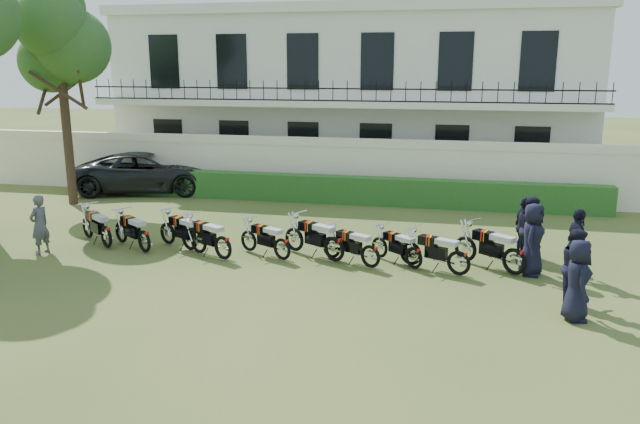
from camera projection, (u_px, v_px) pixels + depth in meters
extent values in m
plane|color=#2E441B|center=(269.00, 260.00, 16.34)|extent=(100.00, 100.00, 0.00)
cube|color=#F1E7CA|center=(329.00, 172.00, 23.71)|extent=(30.00, 0.30, 2.00)
cube|color=#F1E7CA|center=(329.00, 142.00, 23.44)|extent=(30.00, 0.35, 0.30)
cube|color=#1E4F1C|center=(352.00, 190.00, 22.86)|extent=(18.00, 0.60, 1.00)
cube|color=silver|center=(355.00, 97.00, 28.84)|extent=(20.00, 8.00, 7.00)
cube|color=silver|center=(356.00, 14.00, 27.98)|extent=(20.40, 8.40, 0.40)
cube|color=silver|center=(336.00, 104.00, 24.37)|extent=(20.00, 1.40, 0.25)
cube|color=black|center=(333.00, 89.00, 23.61)|extent=(20.00, 0.05, 0.05)
cube|color=black|center=(333.00, 101.00, 23.72)|extent=(20.00, 0.05, 0.05)
cube|color=black|center=(169.00, 145.00, 27.03)|extent=(1.30, 0.12, 2.20)
cube|color=black|center=(164.00, 62.00, 26.22)|extent=(1.30, 0.12, 2.20)
cube|color=black|center=(235.00, 146.00, 26.41)|extent=(1.30, 0.12, 2.20)
cube|color=black|center=(232.00, 62.00, 25.60)|extent=(1.30, 0.12, 2.20)
cube|color=black|center=(303.00, 148.00, 25.80)|extent=(1.30, 0.12, 2.20)
cube|color=black|center=(303.00, 62.00, 24.99)|extent=(1.30, 0.12, 2.20)
cube|color=black|center=(375.00, 151.00, 25.19)|extent=(1.30, 0.12, 2.20)
cube|color=black|center=(377.00, 62.00, 24.37)|extent=(1.30, 0.12, 2.20)
cube|color=black|center=(451.00, 153.00, 24.57)|extent=(1.30, 0.12, 2.20)
cube|color=black|center=(456.00, 62.00, 23.76)|extent=(1.30, 0.12, 2.20)
cube|color=black|center=(531.00, 155.00, 23.96)|extent=(1.30, 0.12, 2.20)
cube|color=black|center=(538.00, 61.00, 23.15)|extent=(1.30, 0.12, 2.20)
cylinder|color=#473323|center=(67.00, 132.00, 22.32)|extent=(0.32, 0.32, 5.25)
sphere|color=#235421|center=(73.00, 46.00, 21.74)|extent=(2.60, 2.60, 2.60)
sphere|color=#235421|center=(50.00, 61.00, 22.16)|extent=(2.20, 2.20, 2.20)
sphere|color=#235421|center=(50.00, 22.00, 20.96)|extent=(2.40, 2.40, 2.40)
sphere|color=#235421|center=(55.00, 7.00, 21.33)|extent=(2.00, 2.00, 2.00)
torus|color=black|center=(117.00, 243.00, 16.79)|extent=(0.56, 0.45, 0.63)
torus|color=black|center=(97.00, 233.00, 17.78)|extent=(0.56, 0.45, 0.63)
cube|color=black|center=(107.00, 233.00, 17.21)|extent=(0.57, 0.49, 0.31)
cube|color=black|center=(103.00, 221.00, 17.32)|extent=(0.54, 0.50, 0.23)
cube|color=red|center=(103.00, 221.00, 17.32)|extent=(0.16, 0.29, 0.24)
cube|color=#DC9C0B|center=(103.00, 222.00, 17.28)|extent=(0.13, 0.28, 0.24)
cube|color=#B4B4B4|center=(110.00, 224.00, 16.93)|extent=(0.61, 0.54, 0.12)
cylinder|color=silver|center=(97.00, 209.00, 17.50)|extent=(0.40, 0.52, 0.03)
torus|color=black|center=(157.00, 247.00, 16.43)|extent=(0.56, 0.42, 0.62)
torus|color=black|center=(133.00, 238.00, 17.34)|extent=(0.56, 0.42, 0.62)
cube|color=black|center=(145.00, 237.00, 16.82)|extent=(0.56, 0.46, 0.30)
cube|color=black|center=(140.00, 226.00, 16.91)|extent=(0.52, 0.47, 0.22)
cube|color=red|center=(140.00, 226.00, 16.91)|extent=(0.14, 0.28, 0.23)
cube|color=#DC9C0B|center=(141.00, 226.00, 16.87)|extent=(0.11, 0.28, 0.23)
cube|color=#B4B4B4|center=(149.00, 228.00, 16.55)|extent=(0.60, 0.51, 0.12)
cylinder|color=silver|center=(133.00, 213.00, 17.07)|extent=(0.36, 0.52, 0.03)
torus|color=black|center=(215.00, 247.00, 16.39)|extent=(0.61, 0.38, 0.63)
torus|color=black|center=(183.00, 238.00, 17.23)|extent=(0.61, 0.38, 0.63)
cube|color=black|center=(200.00, 238.00, 16.74)|extent=(0.59, 0.43, 0.31)
cube|color=black|center=(193.00, 226.00, 16.83)|extent=(0.54, 0.46, 0.23)
cube|color=red|center=(193.00, 226.00, 16.82)|extent=(0.12, 0.29, 0.24)
cube|color=#DC9C0B|center=(195.00, 226.00, 16.78)|extent=(0.09, 0.29, 0.24)
cube|color=#B4B4B4|center=(206.00, 228.00, 16.49)|extent=(0.62, 0.49, 0.12)
cylinder|color=silver|center=(185.00, 213.00, 16.96)|extent=(0.32, 0.57, 0.03)
torus|color=black|center=(241.00, 254.00, 15.85)|extent=(0.61, 0.37, 0.63)
torus|color=black|center=(206.00, 244.00, 16.68)|extent=(0.61, 0.37, 0.63)
cube|color=black|center=(224.00, 244.00, 16.19)|extent=(0.59, 0.43, 0.31)
cube|color=black|center=(218.00, 232.00, 16.28)|extent=(0.54, 0.45, 0.23)
cube|color=red|center=(218.00, 231.00, 16.27)|extent=(0.12, 0.29, 0.24)
cube|color=#DC9C0B|center=(219.00, 232.00, 16.24)|extent=(0.09, 0.28, 0.24)
cube|color=#B4B4B4|center=(231.00, 233.00, 15.95)|extent=(0.62, 0.48, 0.12)
cylinder|color=silver|center=(209.00, 218.00, 16.41)|extent=(0.31, 0.57, 0.03)
torus|color=black|center=(300.00, 255.00, 15.84)|extent=(0.56, 0.35, 0.58)
torus|color=black|center=(265.00, 246.00, 16.62)|extent=(0.56, 0.35, 0.58)
cube|color=black|center=(283.00, 245.00, 16.17)|extent=(0.55, 0.40, 0.29)
cube|color=black|center=(277.00, 234.00, 16.25)|extent=(0.50, 0.42, 0.21)
cube|color=red|center=(277.00, 234.00, 16.24)|extent=(0.11, 0.27, 0.22)
cube|color=#DC9C0B|center=(279.00, 234.00, 16.21)|extent=(0.08, 0.26, 0.22)
cube|color=#B4B4B4|center=(291.00, 236.00, 15.94)|extent=(0.57, 0.45, 0.11)
cylinder|color=silver|center=(268.00, 222.00, 16.37)|extent=(0.29, 0.52, 0.03)
torus|color=black|center=(356.00, 256.00, 15.65)|extent=(0.63, 0.40, 0.66)
torus|color=black|center=(314.00, 245.00, 16.55)|extent=(0.63, 0.40, 0.66)
cube|color=black|center=(336.00, 245.00, 16.03)|extent=(0.62, 0.46, 0.32)
cube|color=black|center=(329.00, 232.00, 16.12)|extent=(0.56, 0.48, 0.24)
cube|color=red|center=(329.00, 232.00, 16.12)|extent=(0.13, 0.30, 0.25)
cube|color=#DC9C0B|center=(330.00, 232.00, 16.07)|extent=(0.10, 0.30, 0.25)
cube|color=#B4B4B4|center=(345.00, 234.00, 15.76)|extent=(0.65, 0.51, 0.13)
cylinder|color=silver|center=(318.00, 218.00, 16.26)|extent=(0.34, 0.59, 0.03)
torus|color=black|center=(391.00, 262.00, 15.22)|extent=(0.56, 0.35, 0.59)
torus|color=black|center=(350.00, 253.00, 16.01)|extent=(0.56, 0.35, 0.59)
cube|color=black|center=(372.00, 252.00, 15.55)|extent=(0.55, 0.40, 0.29)
cube|color=black|center=(365.00, 241.00, 15.63)|extent=(0.50, 0.43, 0.21)
cube|color=red|center=(365.00, 240.00, 15.63)|extent=(0.11, 0.27, 0.22)
cube|color=#DC9C0B|center=(367.00, 241.00, 15.59)|extent=(0.08, 0.26, 0.22)
cube|color=#B4B4B4|center=(381.00, 243.00, 15.32)|extent=(0.58, 0.45, 0.12)
cylinder|color=silver|center=(355.00, 228.00, 15.75)|extent=(0.30, 0.53, 0.03)
torus|color=black|center=(432.00, 265.00, 15.11)|extent=(0.49, 0.41, 0.56)
torus|color=black|center=(396.00, 253.00, 16.00)|extent=(0.49, 0.41, 0.56)
cube|color=black|center=(415.00, 254.00, 15.49)|extent=(0.50, 0.44, 0.28)
cube|color=black|center=(409.00, 242.00, 15.59)|extent=(0.47, 0.44, 0.20)
cube|color=red|center=(409.00, 242.00, 15.59)|extent=(0.15, 0.26, 0.21)
cube|color=#DC9C0B|center=(411.00, 243.00, 15.55)|extent=(0.12, 0.25, 0.21)
cube|color=#B4B4B4|center=(423.00, 245.00, 15.24)|extent=(0.53, 0.49, 0.11)
cylinder|color=silver|center=(401.00, 230.00, 15.75)|extent=(0.36, 0.45, 0.03)
torus|color=black|center=(484.00, 269.00, 14.67)|extent=(0.60, 0.34, 0.62)
torus|color=black|center=(434.00, 259.00, 15.43)|extent=(0.60, 0.34, 0.62)
cube|color=black|center=(461.00, 259.00, 14.99)|extent=(0.58, 0.40, 0.30)
cube|color=black|center=(452.00, 246.00, 15.06)|extent=(0.52, 0.43, 0.22)
cube|color=red|center=(453.00, 246.00, 15.06)|extent=(0.10, 0.28, 0.23)
cube|color=#DC9C0B|center=(455.00, 246.00, 15.02)|extent=(0.07, 0.28, 0.23)
cube|color=#B4B4B4|center=(472.00, 248.00, 14.76)|extent=(0.61, 0.45, 0.12)
cylinder|color=silver|center=(441.00, 232.00, 15.18)|extent=(0.28, 0.56, 0.03)
torus|color=black|center=(541.00, 270.00, 14.55)|extent=(0.59, 0.48, 0.67)
torus|color=black|center=(489.00, 256.00, 15.60)|extent=(0.59, 0.48, 0.67)
cube|color=black|center=(517.00, 257.00, 15.00)|extent=(0.60, 0.52, 0.33)
cube|color=black|center=(508.00, 243.00, 15.11)|extent=(0.57, 0.52, 0.24)
cube|color=red|center=(508.00, 242.00, 15.11)|extent=(0.17, 0.31, 0.25)
cube|color=#DC9C0B|center=(511.00, 243.00, 15.06)|extent=(0.14, 0.30, 0.25)
cube|color=#B4B4B4|center=(529.00, 246.00, 14.70)|extent=(0.64, 0.57, 0.13)
cylinder|color=silver|center=(497.00, 227.00, 15.29)|extent=(0.42, 0.55, 0.03)
imported|color=black|center=(148.00, 172.00, 24.89)|extent=(6.19, 4.02, 1.59)
imported|color=#545459|center=(40.00, 225.00, 16.72)|extent=(0.49, 0.65, 1.62)
imported|color=black|center=(577.00, 280.00, 12.36)|extent=(0.61, 0.86, 1.67)
imported|color=black|center=(576.00, 267.00, 13.19)|extent=(0.71, 0.87, 1.66)
imported|color=black|center=(577.00, 244.00, 14.74)|extent=(0.56, 1.06, 1.72)
imported|color=black|center=(532.00, 239.00, 15.03)|extent=(0.78, 0.99, 1.78)
imported|color=black|center=(531.00, 229.00, 16.09)|extent=(0.83, 0.96, 1.72)
imported|color=black|center=(524.00, 227.00, 16.51)|extent=(0.64, 1.01, 1.60)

